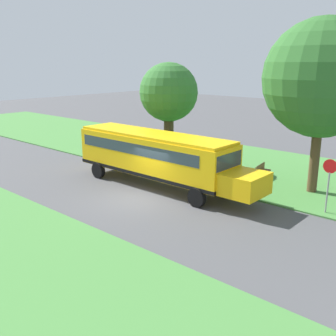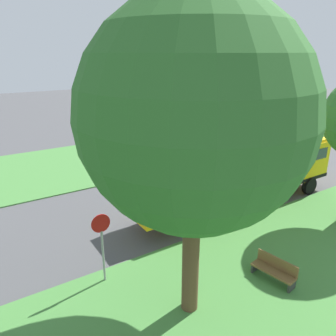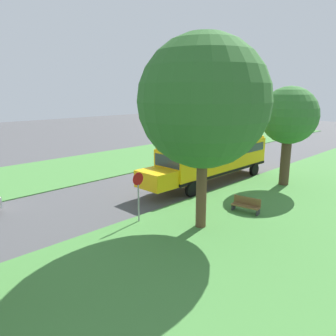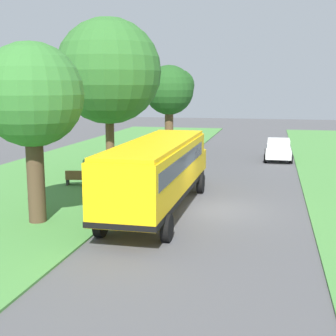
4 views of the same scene
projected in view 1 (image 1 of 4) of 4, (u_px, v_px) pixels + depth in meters
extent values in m
plane|color=#4C4C4F|center=(136.00, 199.00, 21.24)|extent=(120.00, 120.00, 0.00)
cube|color=#47843D|center=(236.00, 164.00, 28.47)|extent=(12.00, 80.00, 0.08)
cube|color=yellow|center=(153.00, 154.00, 23.18)|extent=(2.50, 10.50, 2.20)
cube|color=yellow|center=(245.00, 184.00, 19.37)|extent=(2.20, 1.90, 1.10)
cube|color=yellow|center=(153.00, 135.00, 22.87)|extent=(2.35, 10.29, 0.16)
cube|color=black|center=(154.00, 170.00, 23.44)|extent=(2.54, 10.54, 0.20)
cube|color=#2D3842|center=(150.00, 146.00, 23.25)|extent=(2.53, 9.24, 0.64)
cube|color=#2D3842|center=(228.00, 161.00, 19.74)|extent=(2.25, 0.12, 0.80)
cylinder|color=red|center=(208.00, 155.00, 22.33)|extent=(0.03, 0.44, 0.44)
cylinder|color=black|center=(224.00, 186.00, 21.77)|extent=(0.30, 1.00, 1.00)
cylinder|color=black|center=(197.00, 198.00, 19.96)|extent=(0.30, 1.00, 1.00)
cylinder|color=black|center=(127.00, 163.00, 26.80)|extent=(0.30, 1.00, 1.00)
cylinder|color=black|center=(98.00, 170.00, 24.99)|extent=(0.30, 1.00, 1.00)
cylinder|color=#4C3826|center=(169.00, 140.00, 28.03)|extent=(0.70, 0.70, 3.63)
sphere|color=#33702D|center=(169.00, 92.00, 27.16)|extent=(4.06, 4.06, 4.06)
sphere|color=#33702D|center=(170.00, 95.00, 27.03)|extent=(2.92, 2.92, 2.92)
cylinder|color=brown|center=(315.00, 158.00, 21.80)|extent=(0.53, 0.53, 3.99)
sphere|color=#2D6628|center=(323.00, 78.00, 20.66)|extent=(6.29, 6.29, 6.29)
sphere|color=#2D6628|center=(331.00, 80.00, 20.51)|extent=(3.96, 3.96, 3.96)
cylinder|color=gray|center=(327.00, 193.00, 18.90)|extent=(0.08, 0.08, 2.10)
cylinder|color=red|center=(330.00, 166.00, 18.55)|extent=(0.03, 0.68, 0.68)
cube|color=brown|center=(263.00, 172.00, 24.73)|extent=(1.66, 0.76, 0.08)
cube|color=brown|center=(260.00, 168.00, 24.78)|extent=(1.59, 0.32, 0.44)
cube|color=#333333|center=(259.00, 179.00, 24.18)|extent=(0.15, 0.46, 0.45)
cube|color=#333333|center=(267.00, 173.00, 25.40)|extent=(0.15, 0.46, 0.45)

